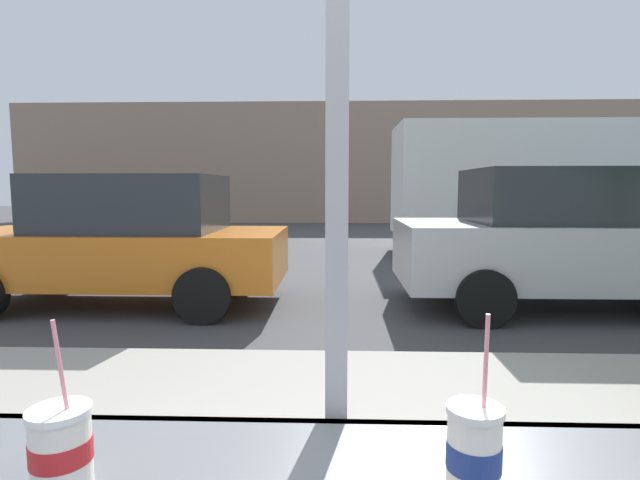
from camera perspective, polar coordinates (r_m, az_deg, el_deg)
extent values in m
plane|color=#424244|center=(9.14, 1.94, -3.39)|extent=(60.00, 60.00, 0.00)
cube|color=#9E998E|center=(2.99, 1.83, -22.79)|extent=(16.00, 2.80, 0.14)
cube|color=#404245|center=(1.17, 1.77, -20.81)|extent=(2.25, 0.02, 0.02)
cube|color=#9E9EA3|center=(1.11, 1.91, 16.35)|extent=(0.05, 0.08, 1.44)
cube|color=gray|center=(21.47, 1.99, 8.92)|extent=(28.00, 1.20, 5.10)
cylinder|color=white|center=(0.91, 17.32, -23.25)|extent=(0.09, 0.09, 0.16)
cylinder|color=navy|center=(0.91, 17.34, -22.82)|extent=(0.09, 0.09, 0.04)
cylinder|color=black|center=(0.88, 17.49, -19.01)|extent=(0.08, 0.08, 0.01)
cylinder|color=white|center=(0.87, 17.51, -18.41)|extent=(0.09, 0.09, 0.01)
cylinder|color=pink|center=(0.85, 18.58, -14.56)|extent=(0.01, 0.03, 0.20)
cylinder|color=silver|center=(1.01, -28.05, -21.12)|extent=(0.10, 0.10, 0.14)
cylinder|color=red|center=(1.01, -28.07, -20.77)|extent=(0.10, 0.10, 0.04)
cylinder|color=black|center=(0.99, -28.25, -17.76)|extent=(0.09, 0.09, 0.01)
cylinder|color=white|center=(0.98, -28.28, -17.23)|extent=(0.10, 0.10, 0.01)
cylinder|color=pink|center=(0.95, -28.02, -13.91)|extent=(0.02, 0.02, 0.20)
cube|color=orange|center=(6.79, -22.15, -1.70)|extent=(4.13, 1.71, 0.64)
cube|color=#282D33|center=(6.67, -20.97, 4.04)|extent=(2.15, 1.51, 0.71)
cylinder|color=black|center=(7.25, -9.94, -3.43)|extent=(0.64, 0.18, 0.64)
cylinder|color=black|center=(5.62, -13.56, -6.31)|extent=(0.64, 0.18, 0.64)
cylinder|color=black|center=(8.17, -27.83, -2.97)|extent=(0.64, 0.18, 0.64)
cube|color=#BCBCC1|center=(6.84, 27.14, -1.36)|extent=(4.21, 1.78, 0.76)
cube|color=#282D33|center=(6.74, 26.47, 4.65)|extent=(2.19, 1.57, 0.66)
cylinder|color=black|center=(8.29, 32.59, -3.12)|extent=(0.64, 0.18, 0.64)
cylinder|color=black|center=(7.31, 14.66, -3.46)|extent=(0.64, 0.18, 0.64)
cylinder|color=black|center=(5.62, 18.67, -6.47)|extent=(0.64, 0.18, 0.64)
cube|color=silver|center=(11.89, 21.17, 6.54)|extent=(5.06, 2.20, 2.46)
cylinder|color=black|center=(14.29, 32.29, 0.93)|extent=(0.90, 0.24, 0.90)
cylinder|color=black|center=(12.73, 15.43, 1.14)|extent=(0.90, 0.24, 0.90)
cylinder|color=black|center=(10.62, 18.17, 0.09)|extent=(0.90, 0.24, 0.90)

